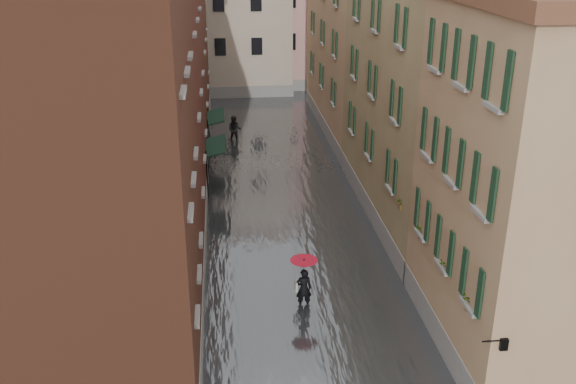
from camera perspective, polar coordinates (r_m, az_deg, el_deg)
ground at (r=24.17m, az=2.20°, el=-11.45°), size 120.00×120.00×0.00m
floodwater at (r=35.60m, az=-0.71°, el=0.33°), size 10.00×60.00×0.20m
building_left_near at (r=19.59m, az=-17.37°, el=0.52°), size 6.00×8.00×13.00m
building_left_mid at (r=30.02m, az=-13.59°, el=7.86°), size 6.00×14.00×12.50m
building_left_far at (r=44.52m, az=-11.39°, el=13.60°), size 6.00×16.00×14.00m
building_right_near at (r=21.87m, az=21.68°, el=0.10°), size 6.00×8.00×11.50m
building_right_mid at (r=31.33m, az=12.95°, el=8.98°), size 6.00×14.00×13.00m
building_right_far at (r=45.65m, az=6.93°, el=12.48°), size 6.00×16.00×11.50m
building_end_cream at (r=58.29m, az=-6.16°, el=15.38°), size 12.00×9.00×13.00m
building_end_pink at (r=61.00m, az=2.65°, el=15.31°), size 10.00×9.00×12.00m
awning_near at (r=35.12m, az=-6.49°, el=4.00°), size 1.09×3.24×2.80m
awning_far at (r=40.77m, az=-6.48°, el=6.59°), size 1.09×3.31×2.80m
wall_lantern at (r=18.84m, az=18.52°, el=-12.62°), size 0.71×0.22×0.35m
window_planters at (r=22.83m, az=12.85°, el=-4.05°), size 0.59×8.28×0.84m
pedestrian_main at (r=24.28m, az=1.40°, el=-7.64°), size 1.06×1.06×2.06m
pedestrian_far at (r=43.40m, az=-4.77°, el=5.53°), size 1.05×0.89×1.90m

